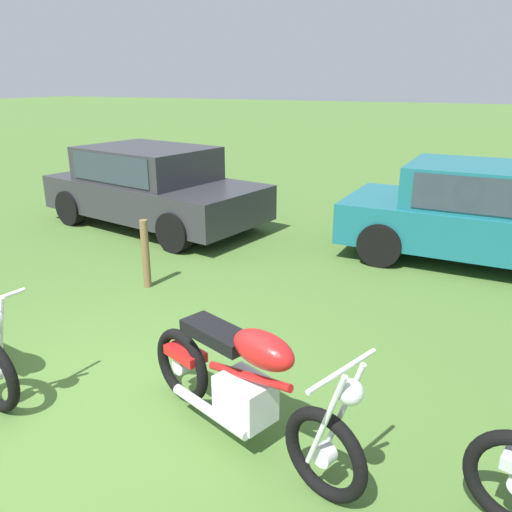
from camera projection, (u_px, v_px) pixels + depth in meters
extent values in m
plane|color=#476B2D|center=(85.00, 408.00, 4.21)|extent=(120.00, 120.00, 0.00)
cylinder|color=silver|center=(1.00, 336.00, 4.03)|extent=(0.27, 0.07, 0.73)
torus|color=black|center=(324.00, 454.00, 3.24)|extent=(0.63, 0.30, 0.64)
torus|color=black|center=(182.00, 365.00, 4.24)|extent=(0.63, 0.30, 0.64)
cylinder|color=silver|center=(324.00, 454.00, 3.24)|extent=(0.17, 0.14, 0.14)
cylinder|color=silver|center=(182.00, 365.00, 4.24)|extent=(0.17, 0.14, 0.14)
cylinder|color=silver|center=(343.00, 408.00, 3.15)|extent=(0.27, 0.13, 0.73)
cylinder|color=silver|center=(325.00, 421.00, 3.03)|extent=(0.27, 0.13, 0.73)
cube|color=silver|center=(245.00, 398.00, 3.71)|extent=(0.48, 0.42, 0.32)
cylinder|color=red|center=(248.00, 376.00, 3.62)|extent=(0.79, 0.34, 0.23)
ellipsoid|color=red|center=(263.00, 349.00, 3.43)|extent=(0.58, 0.42, 0.24)
cube|color=black|center=(217.00, 334.00, 3.77)|extent=(0.65, 0.43, 0.10)
cube|color=red|center=(185.00, 353.00, 4.16)|extent=(0.40, 0.29, 0.08)
cylinder|color=silver|center=(343.00, 370.00, 2.95)|extent=(0.25, 0.61, 0.03)
sphere|color=silver|center=(350.00, 392.00, 2.95)|extent=(0.20, 0.20, 0.16)
cylinder|color=silver|center=(210.00, 411.00, 3.79)|extent=(0.78, 0.35, 0.08)
cube|color=#2D2D33|center=(155.00, 197.00, 9.27)|extent=(4.35, 2.59, 0.60)
cube|color=#2D2D33|center=(147.00, 164.00, 9.16)|extent=(2.52, 2.06, 0.60)
cube|color=#2D3842|center=(147.00, 163.00, 9.15)|extent=(2.19, 2.03, 0.48)
cylinder|color=black|center=(243.00, 210.00, 9.26)|extent=(0.67, 0.34, 0.64)
cylinder|color=black|center=(175.00, 232.00, 7.93)|extent=(0.67, 0.34, 0.64)
cylinder|color=black|center=(142.00, 192.00, 10.75)|extent=(0.67, 0.34, 0.64)
cylinder|color=black|center=(71.00, 208.00, 9.43)|extent=(0.67, 0.34, 0.64)
cube|color=#19606B|center=(507.00, 229.00, 7.29)|extent=(4.65, 1.96, 0.60)
cube|color=#19606B|center=(502.00, 187.00, 7.16)|extent=(2.57, 1.71, 0.60)
cube|color=#2D3842|center=(502.00, 186.00, 7.16)|extent=(2.20, 1.74, 0.48)
cylinder|color=black|center=(405.00, 217.00, 8.77)|extent=(0.65, 0.24, 0.64)
cylinder|color=black|center=(380.00, 244.00, 7.34)|extent=(0.65, 0.24, 0.64)
cylinder|color=brown|center=(146.00, 254.00, 6.53)|extent=(0.10, 0.10, 0.90)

